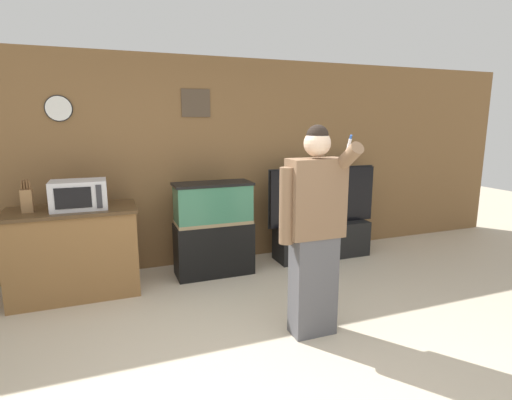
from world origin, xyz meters
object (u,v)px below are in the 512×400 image
counter_island (75,252)px  person_standing (314,229)px  knife_block (27,200)px  aquarium_on_stand (213,229)px  microwave (79,195)px  tv_on_stand (322,231)px

counter_island → person_standing: size_ratio=0.72×
knife_block → person_standing: bearing=-34.2°
aquarium_on_stand → knife_block: bearing=-178.0°
counter_island → aquarium_on_stand: (1.52, 0.05, 0.09)m
microwave → aquarium_on_stand: microwave is taller
knife_block → aquarium_on_stand: (1.90, 0.07, -0.50)m
counter_island → knife_block: 0.70m
microwave → knife_block: size_ratio=1.64×
tv_on_stand → microwave: bearing=-177.0°
counter_island → tv_on_stand: (3.04, 0.12, -0.10)m
tv_on_stand → aquarium_on_stand: bearing=-177.3°
microwave → tv_on_stand: size_ratio=0.35×
microwave → person_standing: 2.43m
counter_island → person_standing: 2.57m
aquarium_on_stand → tv_on_stand: tv_on_stand is taller
knife_block → tv_on_stand: knife_block is taller
counter_island → microwave: microwave is taller
knife_block → tv_on_stand: size_ratio=0.21×
counter_island → person_standing: person_standing is taller
microwave → person_standing: size_ratio=0.30×
tv_on_stand → person_standing: (-1.09, -1.72, 0.57)m
counter_island → person_standing: bearing=-39.4°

